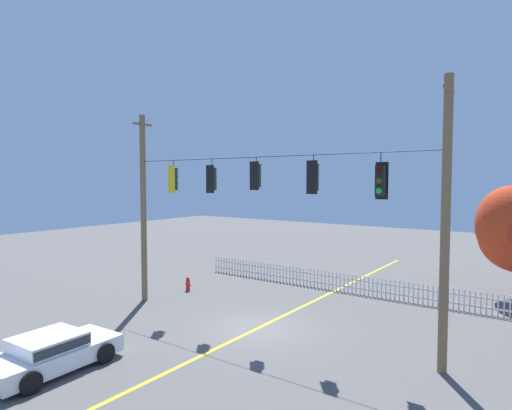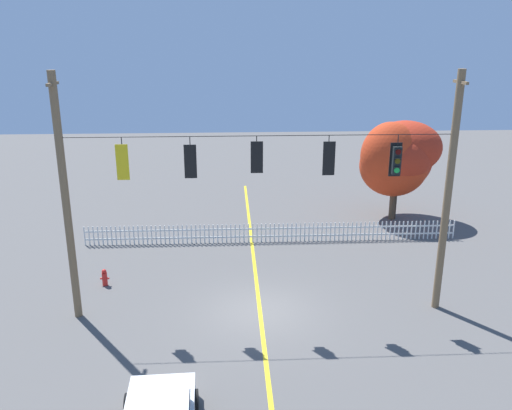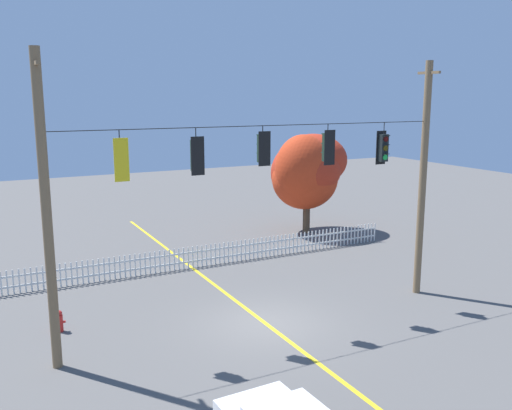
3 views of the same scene
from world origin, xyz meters
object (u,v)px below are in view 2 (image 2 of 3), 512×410
traffic_signal_westbound_side (191,161)px  traffic_signal_northbound_secondary (396,160)px  autumn_maple_mid (399,155)px  autumn_maple_near_fence (392,162)px  traffic_signal_eastbound_side (123,161)px  traffic_signal_northbound_primary (328,158)px  fire_hydrant (105,277)px  traffic_signal_southbound_primary (257,156)px

traffic_signal_westbound_side → traffic_signal_northbound_secondary: bearing=0.2°
traffic_signal_westbound_side → autumn_maple_mid: 15.61m
autumn_maple_near_fence → autumn_maple_mid: autumn_maple_near_fence is taller
traffic_signal_westbound_side → autumn_maple_mid: bearing=44.6°
traffic_signal_eastbound_side → traffic_signal_northbound_secondary: bearing=0.1°
traffic_signal_northbound_primary → fire_hydrant: 10.86m
traffic_signal_northbound_primary → autumn_maple_mid: traffic_signal_northbound_primary is taller
traffic_signal_westbound_side → fire_hydrant: (-4.02, 2.58, -5.63)m
autumn_maple_near_fence → fire_hydrant: autumn_maple_near_fence is taller
traffic_signal_northbound_secondary → traffic_signal_southbound_primary: bearing=-179.8°
traffic_signal_eastbound_side → autumn_maple_mid: (13.33, 10.85, -2.28)m
traffic_signal_eastbound_side → fire_hydrant: bearing=123.0°
autumn_maple_mid → fire_hydrant: autumn_maple_mid is taller
traffic_signal_northbound_secondary → autumn_maple_near_fence: size_ratio=0.27×
autumn_maple_mid → fire_hydrant: (-15.01, -8.27, -3.35)m
autumn_maple_mid → traffic_signal_southbound_primary: bearing=-128.6°
traffic_signal_southbound_primary → autumn_maple_near_fence: 13.56m
autumn_maple_mid → fire_hydrant: size_ratio=7.61×
traffic_signal_eastbound_side → traffic_signal_northbound_primary: same height
traffic_signal_westbound_side → traffic_signal_northbound_secondary: (7.33, 0.02, -0.07)m
traffic_signal_eastbound_side → traffic_signal_westbound_side: (2.34, 0.00, -0.00)m
traffic_signal_southbound_primary → autumn_maple_mid: bearing=51.4°
traffic_signal_eastbound_side → traffic_signal_northbound_secondary: size_ratio=0.96×
traffic_signal_eastbound_side → traffic_signal_southbound_primary: 4.67m
traffic_signal_westbound_side → traffic_signal_eastbound_side: bearing=-180.0°
traffic_signal_westbound_side → fire_hydrant: bearing=147.3°
traffic_signal_southbound_primary → autumn_maple_mid: (8.67, 10.84, -2.40)m
traffic_signal_westbound_side → autumn_maple_mid: traffic_signal_westbound_side is taller
traffic_signal_northbound_primary → traffic_signal_southbound_primary: bearing=180.0°
fire_hydrant → autumn_maple_near_fence: bearing=28.5°
traffic_signal_southbound_primary → fire_hydrant: 8.94m
traffic_signal_southbound_primary → traffic_signal_northbound_secondary: same height
traffic_signal_eastbound_side → traffic_signal_northbound_primary: bearing=0.0°
traffic_signal_northbound_primary → traffic_signal_northbound_secondary: size_ratio=0.91×
traffic_signal_westbound_side → traffic_signal_northbound_primary: bearing=-0.0°
traffic_signal_northbound_secondary → autumn_maple_mid: bearing=71.3°
traffic_signal_westbound_side → autumn_maple_near_fence: bearing=44.9°
autumn_maple_near_fence → autumn_maple_mid: 0.68m
fire_hydrant → traffic_signal_southbound_primary: bearing=-22.1°
traffic_signal_westbound_side → fire_hydrant: size_ratio=1.96×
autumn_maple_near_fence → fire_hydrant: (-14.53, -7.89, -3.06)m
traffic_signal_southbound_primary → traffic_signal_northbound_primary: 2.55m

